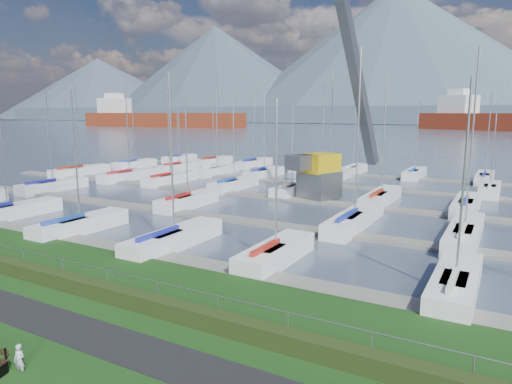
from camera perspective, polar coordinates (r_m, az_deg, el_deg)
The scene contains 11 objects.
path at distance 19.78m, azimuth -22.53°, elevation -15.31°, with size 160.00×2.00×0.04m, color black.
water at distance 274.31m, azimuth 26.36°, elevation 7.19°, with size 800.00×540.00×0.20m, color #424E61.
hedge at distance 21.18m, azimuth -16.97°, elevation -12.25°, with size 80.00×0.70×0.70m, color #233112.
fence at distance 21.14m, azimuth -16.30°, elevation -9.79°, with size 0.04×0.04×80.00m, color gray.
foothill at distance 344.11m, azimuth 27.09°, elevation 8.57°, with size 900.00×80.00×12.00m, color #475867.
mountains at distance 420.24m, azimuth 29.02°, elevation 14.05°, with size 1190.00×360.00×115.00m.
docks at distance 43.16m, azimuth 9.10°, elevation -1.39°, with size 90.00×41.60×0.25m.
person at distance 17.21m, azimuth -27.52°, elevation -17.71°, with size 0.39×0.26×1.07m, color #AAA9B0.
crane at distance 45.47m, azimuth 9.14°, elevation 6.25°, with size 5.74×13.49×22.35m.
cargo_ship_west at distance 269.03m, azimuth -12.47°, elevation 8.79°, with size 100.00×22.17×21.50m.
sailboat_fleet at distance 45.76m, azimuth 8.48°, elevation 6.47°, with size 75.10×50.02×13.67m.
Camera 1 is at (14.40, -13.80, 8.22)m, focal length 32.00 mm.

